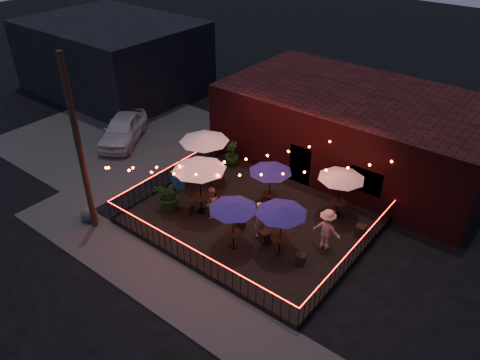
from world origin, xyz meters
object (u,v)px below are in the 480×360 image
object	(u,v)px
cafe_table_2	(233,206)
cafe_table_4	(282,210)
cooler	(178,180)
cafe_table_5	(342,176)
boulder	(89,214)
utility_pole	(79,148)
cafe_table_0	(199,166)
cafe_table_1	(204,138)
cafe_table_3	(270,169)

from	to	relation	value
cafe_table_2	cafe_table_4	distance (m)	1.95
cafe_table_2	cooler	bearing A→B (deg)	160.36
cafe_table_5	boulder	size ratio (longest dim) A/B	2.68
cooler	utility_pole	bearing A→B (deg)	-83.62
cafe_table_0	cafe_table_5	bearing A→B (deg)	35.89
cafe_table_2	cooler	world-z (taller)	cafe_table_2
utility_pole	cafe_table_1	bearing A→B (deg)	74.45
cafe_table_4	cafe_table_1	bearing A→B (deg)	160.07
utility_pole	cafe_table_2	bearing A→B (deg)	24.20
cafe_table_1	cafe_table_2	xyz separation A→B (m)	(4.31, -3.10, -0.44)
cafe_table_1	cooler	world-z (taller)	cafe_table_1
cafe_table_4	boulder	distance (m)	9.06
cooler	boulder	distance (m)	4.57
cafe_table_3	cafe_table_5	distance (m)	3.17
cafe_table_4	cooler	bearing A→B (deg)	172.57
cafe_table_0	cafe_table_3	world-z (taller)	cafe_table_0
cafe_table_5	utility_pole	bearing A→B (deg)	-138.40
cafe_table_2	cafe_table_5	bearing A→B (deg)	63.30
cafe_table_1	utility_pole	bearing A→B (deg)	-105.55
cafe_table_3	cafe_table_5	world-z (taller)	cafe_table_5
cafe_table_0	cafe_table_4	size ratio (longest dim) A/B	1.16
cafe_table_2	cafe_table_1	bearing A→B (deg)	144.30
cafe_table_1	cafe_table_2	bearing A→B (deg)	-35.70
cafe_table_3	boulder	size ratio (longest dim) A/B	2.92
utility_pole	cafe_table_1	xyz separation A→B (m)	(1.60, 5.75, -1.36)
cafe_table_3	cooler	distance (m)	5.01
cafe_table_1	cafe_table_4	world-z (taller)	cafe_table_1
cafe_table_3	cafe_table_4	bearing A→B (deg)	-47.23
cafe_table_1	boulder	bearing A→B (deg)	-110.53
utility_pole	cafe_table_0	bearing A→B (deg)	48.98
cafe_table_0	cafe_table_5	size ratio (longest dim) A/B	1.16
cafe_table_0	cafe_table_2	world-z (taller)	cafe_table_0
cafe_table_3	cafe_table_5	xyz separation A→B (m)	(2.86, 1.36, 0.09)
cafe_table_3	cafe_table_4	size ratio (longest dim) A/B	1.09
cafe_table_0	cooler	xyz separation A→B (m)	(-2.28, 0.78, -2.01)
cafe_table_1	cafe_table_2	distance (m)	5.32
cafe_table_3	cooler	xyz separation A→B (m)	(-4.50, -1.53, -1.58)
boulder	cafe_table_3	bearing A→B (deg)	44.75
cafe_table_1	cafe_table_2	size ratio (longest dim) A/B	1.02
cafe_table_4	cafe_table_5	distance (m)	3.82
cafe_table_3	cafe_table_2	bearing A→B (deg)	-81.38
cafe_table_0	cooler	size ratio (longest dim) A/B	3.09
cafe_table_0	cafe_table_5	xyz separation A→B (m)	(5.08, 3.67, -0.33)
cafe_table_1	cafe_table_5	world-z (taller)	cafe_table_1
cooler	cafe_table_3	bearing A→B (deg)	36.56
cooler	cafe_table_2	bearing A→B (deg)	-1.81
utility_pole	cafe_table_5	bearing A→B (deg)	41.60
utility_pole	cafe_table_3	bearing A→B (deg)	47.85
cafe_table_4	cooler	distance (m)	6.99
cafe_table_0	boulder	world-z (taller)	cafe_table_0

